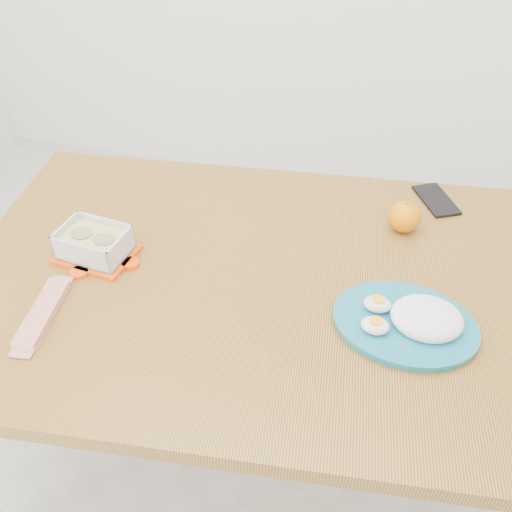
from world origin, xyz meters
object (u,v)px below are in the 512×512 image
(food_container, at_px, (94,244))
(orange_fruit, at_px, (405,217))
(smartphone, at_px, (436,200))
(rice_plate, at_px, (412,320))
(dining_table, at_px, (256,302))

(food_container, height_order, orange_fruit, orange_fruit)
(orange_fruit, xyz_separation_m, smartphone, (0.08, 0.15, -0.04))
(orange_fruit, distance_m, smartphone, 0.17)
(orange_fruit, bearing_deg, rice_plate, -82.84)
(food_container, relative_size, smartphone, 1.29)
(dining_table, distance_m, food_container, 0.40)
(rice_plate, bearing_deg, smartphone, 89.01)
(dining_table, distance_m, orange_fruit, 0.42)
(orange_fruit, bearing_deg, food_container, -156.72)
(food_container, distance_m, rice_plate, 0.73)
(food_container, relative_size, rice_plate, 0.61)
(dining_table, relative_size, rice_plate, 4.73)
(smartphone, bearing_deg, rice_plate, -122.91)
(dining_table, distance_m, rice_plate, 0.37)
(dining_table, relative_size, orange_fruit, 18.51)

